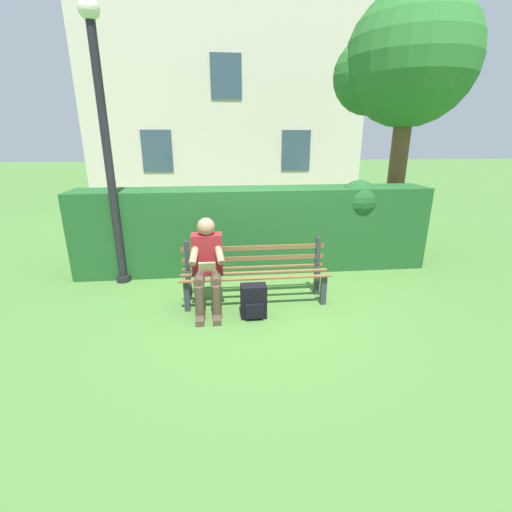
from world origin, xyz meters
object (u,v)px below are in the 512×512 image
at_px(lamp_post, 105,137).
at_px(park_bench, 255,271).
at_px(tree, 403,65).
at_px(backpack, 254,301).
at_px(person_seated, 207,263).

bearing_deg(lamp_post, park_bench, 155.95).
bearing_deg(tree, backpack, 42.54).
xyz_separation_m(park_bench, backpack, (0.06, 0.47, -0.20)).
relative_size(park_bench, person_seated, 1.66).
bearing_deg(tree, park_bench, 37.56).
distance_m(tree, backpack, 4.94).
distance_m(park_bench, lamp_post, 2.69).
distance_m(person_seated, tree, 4.90).
relative_size(person_seated, backpack, 2.79).
distance_m(tree, lamp_post, 5.03).
distance_m(person_seated, backpack, 0.75).
distance_m(park_bench, tree, 4.54).
bearing_deg(park_bench, lamp_post, -24.05).
height_order(person_seated, tree, tree).
xyz_separation_m(tree, lamp_post, (4.72, 1.29, -1.18)).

